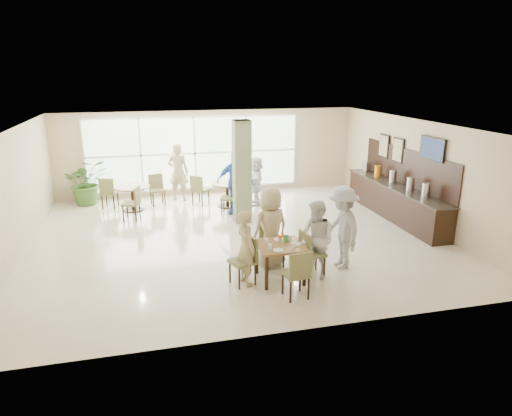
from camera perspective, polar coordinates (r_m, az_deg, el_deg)
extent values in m
plane|color=beige|center=(11.58, -2.39, -3.62)|extent=(10.00, 10.00, 0.00)
plane|color=white|center=(10.93, -2.57, 10.28)|extent=(10.00, 10.00, 0.00)
plane|color=#CBB392|center=(15.52, -5.81, 6.92)|extent=(10.00, 0.00, 10.00)
plane|color=#CBB392|center=(7.02, 4.90, -5.32)|extent=(10.00, 0.00, 10.00)
plane|color=#CBB392|center=(11.34, -28.09, 1.33)|extent=(0.00, 9.00, 9.00)
plane|color=#CBB392|center=(13.08, 19.58, 4.19)|extent=(0.00, 9.00, 9.00)
plane|color=silver|center=(15.43, -7.64, 6.80)|extent=(7.00, 0.00, 7.00)
cube|color=#616B4A|center=(12.40, -1.77, 4.50)|extent=(0.45, 0.45, 2.80)
cube|color=brown|center=(9.04, 3.05, -4.72)|extent=(0.91, 0.91, 0.05)
cube|color=black|center=(8.75, 1.32, -8.13)|extent=(0.06, 0.06, 0.70)
cube|color=black|center=(8.96, 6.09, -7.59)|extent=(0.06, 0.06, 0.70)
cube|color=black|center=(9.42, 0.10, -6.23)|extent=(0.06, 0.06, 0.70)
cube|color=black|center=(9.62, 4.55, -5.78)|extent=(0.06, 0.06, 0.70)
cylinder|color=brown|center=(14.05, -15.26, 2.58)|extent=(1.08, 1.08, 0.04)
cylinder|color=black|center=(14.15, -15.15, 1.11)|extent=(0.10, 0.10, 0.71)
cylinder|color=black|center=(14.24, -15.04, -0.21)|extent=(0.60, 0.60, 0.03)
cylinder|color=brown|center=(13.99, -3.62, 3.08)|extent=(0.99, 0.99, 0.04)
cylinder|color=black|center=(14.08, -3.59, 1.60)|extent=(0.10, 0.10, 0.71)
cylinder|color=black|center=(14.18, -3.57, 0.27)|extent=(0.60, 0.60, 0.03)
cylinder|color=white|center=(9.04, 1.26, -4.17)|extent=(0.08, 0.08, 0.10)
cylinder|color=white|center=(8.77, 1.75, -4.86)|extent=(0.08, 0.08, 0.10)
cylinder|color=white|center=(9.24, 4.22, -3.75)|extent=(0.08, 0.08, 0.10)
cylinder|color=white|center=(8.87, 4.71, -4.66)|extent=(0.08, 0.08, 0.10)
cylinder|color=white|center=(8.73, 2.79, -5.28)|extent=(0.20, 0.20, 0.01)
cylinder|color=white|center=(9.27, 2.81, -3.94)|extent=(0.20, 0.20, 0.01)
cylinder|color=white|center=(9.05, 4.98, -4.51)|extent=(0.20, 0.20, 0.01)
cylinder|color=#99B27F|center=(9.01, 3.06, -4.22)|extent=(0.07, 0.07, 0.12)
sphere|color=#FF5715|center=(8.98, 3.26, -3.55)|extent=(0.07, 0.07, 0.07)
sphere|color=#FF5715|center=(8.99, 2.93, -3.52)|extent=(0.07, 0.07, 0.07)
sphere|color=#FF5715|center=(8.94, 3.03, -3.63)|extent=(0.07, 0.07, 0.07)
cube|color=green|center=(9.13, 3.78, -3.83)|extent=(0.10, 0.03, 0.15)
cube|color=black|center=(13.55, 16.92, 0.69)|extent=(0.60, 4.60, 0.90)
cube|color=black|center=(13.43, 17.09, 2.62)|extent=(0.64, 4.70, 0.04)
cube|color=black|center=(13.47, 18.35, 4.86)|extent=(0.04, 4.60, 1.00)
cylinder|color=silver|center=(12.24, 20.47, 2.02)|extent=(0.20, 0.20, 0.40)
cylinder|color=silver|center=(12.80, 18.75, 2.81)|extent=(0.20, 0.20, 0.40)
cylinder|color=silver|center=(13.55, 16.74, 3.72)|extent=(0.20, 0.20, 0.40)
cylinder|color=orange|center=(14.31, 14.94, 4.46)|extent=(0.18, 0.18, 0.36)
cube|color=silver|center=(14.92, 13.67, 5.03)|extent=(0.18, 0.30, 0.36)
cube|color=black|center=(12.43, 21.18, 6.94)|extent=(0.06, 1.00, 0.58)
cube|color=#7F99CC|center=(12.42, 21.08, 6.94)|extent=(0.01, 0.92, 0.50)
cube|color=black|center=(13.81, 17.34, 6.92)|extent=(0.04, 0.55, 0.70)
cube|color=brown|center=(13.79, 17.25, 6.92)|extent=(0.01, 0.47, 0.62)
cube|color=black|center=(14.49, 15.72, 7.48)|extent=(0.04, 0.55, 0.70)
cube|color=brown|center=(14.47, 15.64, 7.48)|extent=(0.01, 0.47, 0.62)
imported|color=#386629|center=(15.19, -20.44, 3.07)|extent=(1.55, 1.55, 1.42)
imported|color=tan|center=(8.85, -1.26, -4.98)|extent=(0.48, 0.62, 1.51)
imported|color=tan|center=(9.63, 1.85, -2.44)|extent=(0.95, 0.71, 1.73)
imported|color=white|center=(9.22, 7.62, -3.93)|extent=(0.87, 0.95, 1.59)
imported|color=#A6A6A8|center=(9.73, 10.73, -2.42)|extent=(0.72, 1.17, 1.76)
imported|color=#456ECF|center=(13.25, -2.62, 3.20)|extent=(1.24, 0.96, 1.86)
imported|color=white|center=(14.20, -0.01, 3.44)|extent=(0.88, 1.50, 1.52)
imported|color=tan|center=(14.84, -9.70, 4.44)|extent=(0.79, 0.65, 1.85)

